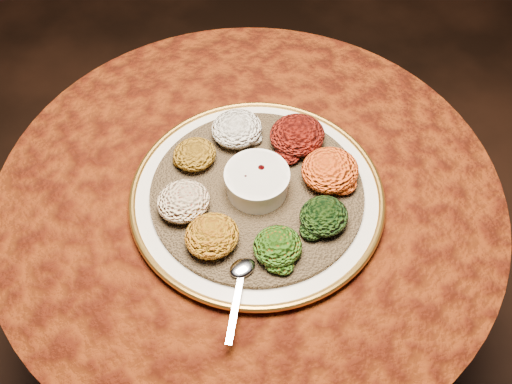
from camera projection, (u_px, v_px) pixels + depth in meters
table at (249, 239)px, 1.22m from camera, size 0.96×0.96×0.73m
platter at (257, 195)px, 1.05m from camera, size 0.49×0.49×0.02m
injera at (257, 192)px, 1.04m from camera, size 0.42×0.42×0.01m
stew_bowl at (257, 181)px, 1.01m from camera, size 0.12×0.12×0.05m
spoon at (241, 274)px, 0.93m from camera, size 0.12×0.12×0.01m
portion_ayib at (237, 129)px, 1.09m from camera, size 0.10×0.09×0.05m
portion_kitfo at (297, 135)px, 1.08m from camera, size 0.11×0.10×0.05m
portion_tikil at (330, 170)px, 1.03m from camera, size 0.11×0.10×0.05m
portion_gomen at (324, 216)px, 0.98m from camera, size 0.09×0.08×0.04m
portion_mixveg at (277, 246)px, 0.94m from camera, size 0.08×0.08×0.04m
portion_kik at (212, 236)px, 0.95m from camera, size 0.09×0.09×0.04m
portion_timatim at (183, 201)px, 0.99m from camera, size 0.09×0.09×0.05m
portion_shiro at (195, 154)px, 1.06m from camera, size 0.08×0.08×0.04m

